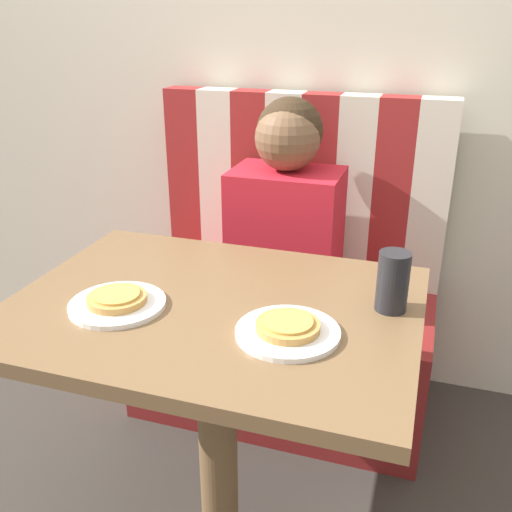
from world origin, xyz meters
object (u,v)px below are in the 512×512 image
at_px(pizza_left, 117,298).
at_px(pizza_right, 288,325).
at_px(person, 286,206).
at_px(plate_left, 118,304).
at_px(drinking_cup, 393,282).
at_px(plate_right, 288,332).

distance_m(pizza_left, pizza_right, 0.40).
relative_size(person, plate_left, 3.08).
distance_m(person, plate_left, 0.76).
bearing_deg(pizza_left, drinking_cup, 16.80).
relative_size(pizza_left, pizza_right, 1.00).
bearing_deg(pizza_right, plate_left, 180.00).
bearing_deg(plate_right, plate_left, 180.00).
xyz_separation_m(pizza_right, drinking_cup, (0.19, 0.18, 0.05)).
relative_size(pizza_right, drinking_cup, 0.97).
height_order(plate_right, drinking_cup, drinking_cup).
height_order(plate_left, plate_right, same).
xyz_separation_m(plate_right, pizza_right, (0.00, 0.00, 0.02)).
xyz_separation_m(plate_left, plate_right, (0.40, 0.00, 0.00)).
bearing_deg(plate_right, person, 105.29).
xyz_separation_m(plate_left, pizza_left, (0.00, 0.00, 0.02)).
relative_size(pizza_left, drinking_cup, 0.97).
bearing_deg(pizza_right, person, 105.29).
distance_m(plate_left, plate_right, 0.40).
height_order(person, drinking_cup, person).
xyz_separation_m(person, plate_right, (0.20, -0.73, -0.03)).
bearing_deg(pizza_right, plate_right, 0.00).
bearing_deg(pizza_right, pizza_left, 180.00).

